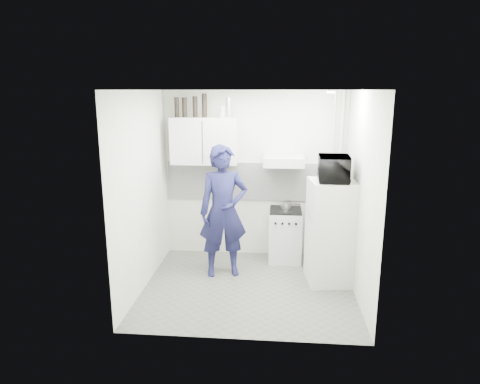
{
  "coord_description": "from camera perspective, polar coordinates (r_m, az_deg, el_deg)",
  "views": [
    {
      "loc": [
        0.35,
        -5.32,
        2.6
      ],
      "look_at": [
        -0.14,
        0.3,
        1.25
      ],
      "focal_mm": 32.0,
      "sensor_mm": 36.0,
      "label": 1
    }
  ],
  "objects": [
    {
      "name": "stove",
      "position": [
        6.69,
        6.02,
        -5.83
      ],
      "size": [
        0.5,
        0.5,
        0.8
      ],
      "primitive_type": "cube",
      "color": "silver",
      "rests_on": "floor"
    },
    {
      "name": "range_hood",
      "position": [
        6.4,
        5.85,
        4.14
      ],
      "size": [
        0.6,
        0.5,
        0.14
      ],
      "primitive_type": "cube",
      "color": "silver",
      "rests_on": "wall_back"
    },
    {
      "name": "wall_right",
      "position": [
        5.57,
        15.72,
        -0.54
      ],
      "size": [
        0.0,
        2.6,
        2.6
      ],
      "primitive_type": "plane",
      "rotation": [
        1.57,
        0.0,
        -1.57
      ],
      "color": "silver",
      "rests_on": "floor"
    },
    {
      "name": "bottle_d",
      "position": [
        6.49,
        -4.77,
        11.43
      ],
      "size": [
        0.08,
        0.08,
        0.35
      ],
      "primitive_type": "cylinder",
      "color": "black",
      "rests_on": "upper_cabinet"
    },
    {
      "name": "bottle_b",
      "position": [
        6.55,
        -7.4,
        11.13
      ],
      "size": [
        0.08,
        0.08,
        0.29
      ],
      "primitive_type": "cylinder",
      "color": "black",
      "rests_on": "upper_cabinet"
    },
    {
      "name": "bottle_e",
      "position": [
        6.44,
        -1.56,
        11.2
      ],
      "size": [
        0.07,
        0.07,
        0.29
      ],
      "primitive_type": "cylinder",
      "color": "silver",
      "rests_on": "upper_cabinet"
    },
    {
      "name": "saucepan",
      "position": [
        6.6,
        6.13,
        -1.81
      ],
      "size": [
        0.16,
        0.16,
        0.09
      ],
      "primitive_type": "cylinder",
      "color": "silver",
      "rests_on": "stove_top"
    },
    {
      "name": "floor",
      "position": [
        5.93,
        1.14,
        -12.55
      ],
      "size": [
        2.8,
        2.8,
        0.0
      ],
      "primitive_type": "plane",
      "color": "#5D5F51",
      "rests_on": "ground"
    },
    {
      "name": "pipe_a",
      "position": [
        6.68,
        13.09,
        1.89
      ],
      "size": [
        0.05,
        0.05,
        2.6
      ],
      "primitive_type": "cylinder",
      "color": "silver",
      "rests_on": "floor"
    },
    {
      "name": "wall_back",
      "position": [
        6.7,
        1.92,
        2.28
      ],
      "size": [
        2.8,
        0.0,
        2.8
      ],
      "primitive_type": "plane",
      "rotation": [
        1.57,
        0.0,
        0.0
      ],
      "color": "silver",
      "rests_on": "floor"
    },
    {
      "name": "fridge",
      "position": [
        5.96,
        12.02,
        -5.25
      ],
      "size": [
        0.67,
        0.67,
        1.43
      ],
      "primitive_type": "cube",
      "rotation": [
        0.0,
        0.0,
        0.13
      ],
      "color": "silver",
      "rests_on": "floor"
    },
    {
      "name": "ceiling_spot_fixture",
      "position": [
        5.55,
        12.03,
        12.87
      ],
      "size": [
        0.1,
        0.1,
        0.02
      ],
      "primitive_type": "cylinder",
      "color": "white",
      "rests_on": "ceiling"
    },
    {
      "name": "upper_cabinet",
      "position": [
        6.53,
        -4.76,
        6.82
      ],
      "size": [
        1.0,
        0.35,
        0.7
      ],
      "primitive_type": "cube",
      "color": "silver",
      "rests_on": "wall_back"
    },
    {
      "name": "bottle_c",
      "position": [
        6.51,
        -6.0,
        11.24
      ],
      "size": [
        0.07,
        0.07,
        0.31
      ],
      "primitive_type": "cylinder",
      "color": "black",
      "rests_on": "upper_cabinet"
    },
    {
      "name": "wall_left",
      "position": [
        5.75,
        -12.87,
        0.05
      ],
      "size": [
        0.0,
        2.6,
        2.6
      ],
      "primitive_type": "plane",
      "rotation": [
        1.57,
        0.0,
        1.57
      ],
      "color": "silver",
      "rests_on": "floor"
    },
    {
      "name": "pipe_b",
      "position": [
        6.67,
        12.07,
        1.92
      ],
      "size": [
        0.04,
        0.04,
        2.6
      ],
      "primitive_type": "cylinder",
      "color": "silver",
      "rests_on": "floor"
    },
    {
      "name": "backsplash",
      "position": [
        6.71,
        1.91,
        1.41
      ],
      "size": [
        2.74,
        0.03,
        0.6
      ],
      "primitive_type": "cube",
      "color": "white",
      "rests_on": "wall_back"
    },
    {
      "name": "stove_top",
      "position": [
        6.57,
        6.11,
        -2.43
      ],
      "size": [
        0.48,
        0.48,
        0.03
      ],
      "primitive_type": "cube",
      "color": "black",
      "rests_on": "stove"
    },
    {
      "name": "bottle_a",
      "position": [
        6.57,
        -8.44,
        11.13
      ],
      "size": [
        0.07,
        0.07,
        0.3
      ],
      "primitive_type": "cylinder",
      "color": "black",
      "rests_on": "upper_cabinet"
    },
    {
      "name": "canister_b",
      "position": [
        6.45,
        -2.34,
        10.67
      ],
      "size": [
        0.09,
        0.09,
        0.17
      ],
      "primitive_type": "cylinder",
      "color": "#B2B7BC",
      "rests_on": "upper_cabinet"
    },
    {
      "name": "ceiling",
      "position": [
        5.33,
        1.27,
        13.46
      ],
      "size": [
        2.8,
        2.8,
        0.0
      ],
      "primitive_type": "plane",
      "color": "white",
      "rests_on": "wall_back"
    },
    {
      "name": "microwave",
      "position": [
        5.75,
        12.44,
        3.08
      ],
      "size": [
        0.6,
        0.42,
        0.32
      ],
      "primitive_type": "imported",
      "rotation": [
        0.0,
        0.0,
        1.52
      ],
      "color": "black",
      "rests_on": "fridge"
    },
    {
      "name": "person",
      "position": [
        6.01,
        -2.23,
        -2.6
      ],
      "size": [
        0.77,
        0.6,
        1.87
      ],
      "primitive_type": "imported",
      "rotation": [
        0.0,
        0.0,
        0.24
      ],
      "color": "#16173D",
      "rests_on": "floor"
    }
  ]
}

